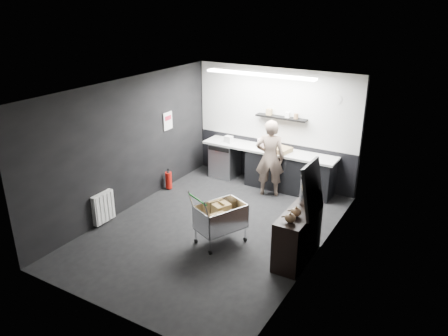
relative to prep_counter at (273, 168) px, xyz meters
The scene contains 22 objects.
floor 2.47m from the prep_counter, 93.20° to the right, with size 5.50×5.50×0.00m, color black.
ceiling 3.30m from the prep_counter, 93.20° to the right, with size 5.50×5.50×0.00m, color silver.
wall_back 0.96m from the prep_counter, 112.30° to the left, with size 5.50×5.50×0.00m, color black.
wall_front 5.25m from the prep_counter, 91.50° to the right, with size 5.50×5.50×0.00m, color black.
wall_left 3.35m from the prep_counter, 131.43° to the right, with size 5.50×5.50×0.00m, color black.
wall_right 3.18m from the prep_counter, 52.38° to the right, with size 5.50×5.50×0.00m, color black.
kitchen_wall_panel 1.43m from the prep_counter, 113.58° to the left, with size 3.95×0.02×1.70m, color silver.
dado_panel 0.34m from the prep_counter, 113.58° to the left, with size 3.95×0.02×1.00m, color black.
floating_shelf 1.18m from the prep_counter, 72.13° to the left, with size 1.20×0.22×0.04m, color black.
wall_clock 2.13m from the prep_counter, 13.36° to the left, with size 0.20×0.20×0.03m, color silver.
poster 2.63m from the prep_counter, 152.11° to the right, with size 0.02×0.30×0.40m, color white.
poster_red_band 2.66m from the prep_counter, 152.05° to the right, with size 0.01×0.22×0.10m, color red.
radiator 3.92m from the prep_counter, 122.01° to the right, with size 0.10×0.50×0.60m, color silver.
ceiling_strip 2.29m from the prep_counter, 103.37° to the right, with size 2.40×0.20×0.04m, color white.
prep_counter is the anchor object (origin of this frame).
person 0.62m from the prep_counter, 75.32° to the right, with size 0.63×0.41×1.73m, color #B8A592.
shopping_cart 2.78m from the prep_counter, 85.05° to the right, with size 0.89×1.13×1.01m.
sideboard 3.03m from the prep_counter, 57.35° to the right, with size 0.50×1.17×1.76m.
fire_extinguisher 2.42m from the prep_counter, 145.53° to the right, with size 0.15×0.15×0.48m.
cardboard_box 0.52m from the prep_counter, 19.76° to the right, with size 0.53×0.40×0.11m, color olive.
pink_tub 0.62m from the prep_counter, behind, with size 0.21×0.21×0.21m, color beige.
white_container 1.27m from the prep_counter, behind, with size 0.18×0.14×0.16m, color silver.
Camera 1 is at (3.91, -6.25, 4.17)m, focal length 35.00 mm.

